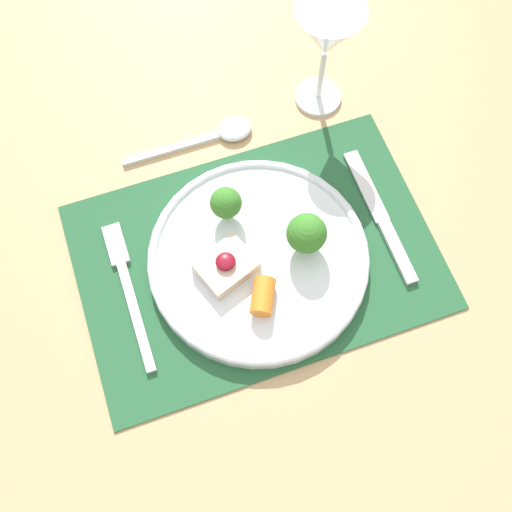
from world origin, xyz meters
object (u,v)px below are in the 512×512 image
object	(u,v)px
wine_glass_near	(327,36)
knife	(384,224)
spoon	(219,134)
dinner_plate	(257,256)
fork	(127,284)

from	to	relation	value
wine_glass_near	knife	bearing A→B (deg)	-88.46
spoon	dinner_plate	bearing A→B (deg)	-92.43
dinner_plate	wine_glass_near	bearing A→B (deg)	51.70
dinner_plate	knife	bearing A→B (deg)	-2.19
knife	dinner_plate	bearing A→B (deg)	175.43
spoon	fork	bearing A→B (deg)	-134.24
fork	knife	size ratio (longest dim) A/B	1.00
dinner_plate	wine_glass_near	world-z (taller)	wine_glass_near
dinner_plate	fork	size ratio (longest dim) A/B	1.38
fork	wine_glass_near	world-z (taller)	wine_glass_near
dinner_plate	wine_glass_near	distance (m)	0.29
knife	wine_glass_near	xyz separation A→B (m)	(-0.01, 0.22, 0.12)
fork	knife	xyz separation A→B (m)	(0.34, -0.03, -0.00)
dinner_plate	wine_glass_near	size ratio (longest dim) A/B	1.67
wine_glass_near	spoon	bearing A→B (deg)	-174.35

